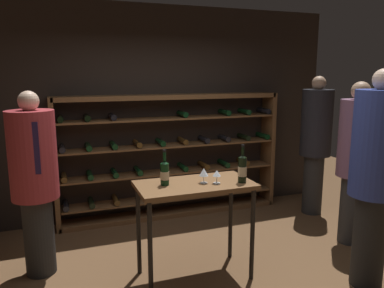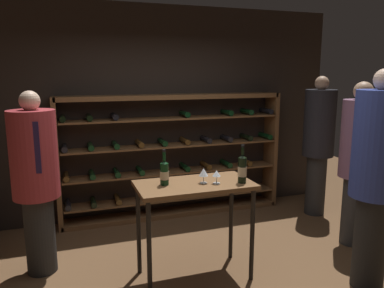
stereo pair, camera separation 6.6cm
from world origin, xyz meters
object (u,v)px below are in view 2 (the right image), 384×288
object	(u,v)px
wine_bottle_black_capsule	(242,169)
person_bystander_dark_jacket	(318,139)
person_bystander_red_print	(36,175)
wine_bottle_red_label	(164,172)
wine_glass_stemmed_left	(217,174)
person_guest_blue_shirt	(358,157)
wine_glass_stemmed_right	(204,173)
person_guest_plum_blouse	(377,171)
wine_rack	(173,157)
tasting_table	(194,195)

from	to	relation	value
wine_bottle_black_capsule	person_bystander_dark_jacket	bearing A→B (deg)	33.93
person_bystander_red_print	person_bystander_dark_jacket	bearing A→B (deg)	19.62
wine_bottle_red_label	wine_glass_stemmed_left	distance (m)	0.49
person_guest_blue_shirt	wine_glass_stemmed_right	bearing A→B (deg)	-60.65
person_guest_plum_blouse	person_guest_blue_shirt	size ratio (longest dim) A/B	1.07
wine_rack	wine_glass_stemmed_left	size ratio (longest dim) A/B	24.22
tasting_table	person_bystander_red_print	world-z (taller)	person_bystander_red_print
person_bystander_dark_jacket	person_guest_blue_shirt	xyz separation A→B (m)	(-0.19, -0.96, -0.03)
person_guest_plum_blouse	wine_bottle_red_label	xyz separation A→B (m)	(-1.77, 0.74, -0.05)
wine_glass_stemmed_left	wine_bottle_black_capsule	bearing A→B (deg)	-11.78
person_bystander_dark_jacket	person_guest_blue_shirt	size ratio (longest dim) A/B	1.03
person_guest_plum_blouse	person_bystander_red_print	xyz separation A→B (m)	(-2.92, 1.30, -0.12)
wine_bottle_black_capsule	person_bystander_red_print	bearing A→B (deg)	158.64
person_guest_plum_blouse	person_bystander_dark_jacket	bearing A→B (deg)	142.75
wine_bottle_red_label	person_bystander_dark_jacket	bearing A→B (deg)	22.21
person_guest_plum_blouse	wine_glass_stemmed_right	size ratio (longest dim) A/B	13.91
person_bystander_dark_jacket	wine_glass_stemmed_left	bearing A→B (deg)	107.87
person_bystander_dark_jacket	wine_glass_stemmed_left	distance (m)	2.31
wine_bottle_black_capsule	wine_glass_stemmed_left	distance (m)	0.25
person_bystander_dark_jacket	person_bystander_red_print	xyz separation A→B (m)	(-3.64, -0.46, -0.07)
person_bystander_red_print	wine_bottle_black_capsule	bearing A→B (deg)	-8.95
person_guest_plum_blouse	wine_bottle_black_capsule	bearing A→B (deg)	-133.30
wine_rack	person_guest_plum_blouse	size ratio (longest dim) A/B	1.54
wine_rack	wine_bottle_red_label	bearing A→B (deg)	-108.79
wine_glass_stemmed_right	person_bystander_dark_jacket	bearing A→B (deg)	27.11
wine_bottle_black_capsule	wine_rack	bearing A→B (deg)	95.06
person_guest_blue_shirt	tasting_table	bearing A→B (deg)	-61.67
tasting_table	person_bystander_red_print	bearing A→B (deg)	157.46
wine_rack	wine_bottle_red_label	size ratio (longest dim) A/B	9.35
person_bystander_dark_jacket	person_guest_blue_shirt	world-z (taller)	person_bystander_dark_jacket
wine_rack	tasting_table	distance (m)	1.70
wine_rack	person_bystander_dark_jacket	size ratio (longest dim) A/B	1.61
person_bystander_red_print	wine_glass_stemmed_left	world-z (taller)	person_bystander_red_print
wine_rack	person_guest_blue_shirt	world-z (taller)	person_guest_blue_shirt
wine_bottle_black_capsule	wine_glass_stemmed_right	bearing A→B (deg)	163.57
tasting_table	person_guest_blue_shirt	world-z (taller)	person_guest_blue_shirt
person_bystander_red_print	wine_bottle_black_capsule	xyz separation A→B (m)	(1.87, -0.73, 0.09)
wine_rack	person_bystander_red_print	size ratio (longest dim) A/B	1.71
person_bystander_red_print	wine_rack	bearing A→B (deg)	44.75
wine_bottle_red_label	wine_bottle_black_capsule	xyz separation A→B (m)	(0.72, -0.18, 0.02)
wine_rack	person_guest_plum_blouse	world-z (taller)	person_guest_plum_blouse
person_guest_blue_shirt	wine_bottle_black_capsule	bearing A→B (deg)	-56.10
person_guest_plum_blouse	wine_glass_stemmed_right	world-z (taller)	person_guest_plum_blouse
wine_rack	person_guest_plum_blouse	bearing A→B (deg)	-62.95
wine_glass_stemmed_right	tasting_table	bearing A→B (deg)	158.98
wine_bottle_red_label	wine_bottle_black_capsule	size ratio (longest dim) A/B	0.91
person_guest_plum_blouse	wine_glass_stemmed_left	world-z (taller)	person_guest_plum_blouse
person_bystander_red_print	wine_glass_stemmed_left	xyz separation A→B (m)	(1.63, -0.68, 0.04)
person_bystander_red_print	wine_glass_stemmed_left	distance (m)	1.76
person_bystander_dark_jacket	wine_glass_stemmed_left	xyz separation A→B (m)	(-2.01, -1.14, -0.03)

